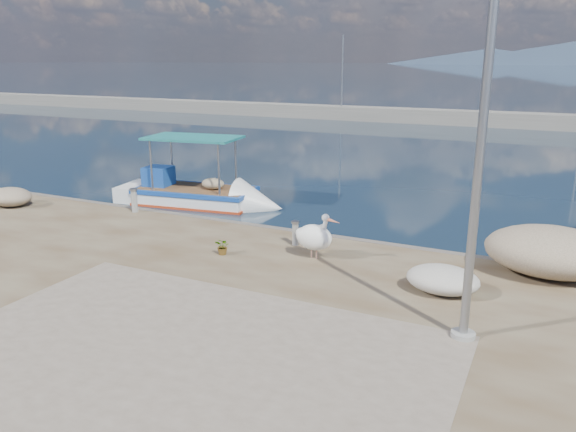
# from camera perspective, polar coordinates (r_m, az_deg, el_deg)

# --- Properties ---
(ground) EXTENTS (1400.00, 1400.00, 0.00)m
(ground) POSITION_cam_1_polar(r_m,az_deg,el_deg) (12.58, -7.66, -9.97)
(ground) COLOR #162635
(ground) RESTS_ON ground
(quay_patch) EXTENTS (9.00, 7.00, 0.01)m
(quay_patch) POSITION_cam_1_polar(r_m,az_deg,el_deg) (9.69, -12.69, -15.21)
(quay_patch) COLOR gray
(quay_patch) RESTS_ON quay
(breakwater) EXTENTS (120.00, 2.20, 7.50)m
(breakwater) POSITION_cam_1_polar(r_m,az_deg,el_deg) (50.04, 18.57, 9.38)
(breakwater) COLOR gray
(breakwater) RESTS_ON ground
(mountains) EXTENTS (370.00, 280.00, 22.00)m
(mountains) POSITION_cam_1_polar(r_m,az_deg,el_deg) (659.41, 26.48, 14.49)
(mountains) COLOR #28384C
(mountains) RESTS_ON ground
(boat_left) EXTENTS (6.52, 2.92, 3.03)m
(boat_left) POSITION_cam_1_polar(r_m,az_deg,el_deg) (22.02, -9.51, 1.87)
(boat_left) COLOR white
(boat_left) RESTS_ON ground
(pelican) EXTENTS (1.29, 0.77, 1.23)m
(pelican) POSITION_cam_1_polar(r_m,az_deg,el_deg) (14.21, 2.75, -2.11)
(pelican) COLOR tan
(pelican) RESTS_ON quay
(lamp_post) EXTENTS (0.44, 0.96, 7.00)m
(lamp_post) POSITION_cam_1_polar(r_m,az_deg,el_deg) (9.98, 18.89, 5.52)
(lamp_post) COLOR gray
(lamp_post) RESTS_ON quay
(bollard_near) EXTENTS (0.22, 0.22, 0.68)m
(bollard_near) POSITION_cam_1_polar(r_m,az_deg,el_deg) (15.27, 0.75, -1.64)
(bollard_near) COLOR gray
(bollard_near) RESTS_ON quay
(bollard_far) EXTENTS (0.26, 0.26, 0.80)m
(bollard_far) POSITION_cam_1_polar(r_m,az_deg,el_deg) (19.23, -15.36, 1.65)
(bollard_far) COLOR gray
(bollard_far) RESTS_ON quay
(potted_plant) EXTENTS (0.44, 0.39, 0.44)m
(potted_plant) POSITION_cam_1_polar(r_m,az_deg,el_deg) (14.66, -6.61, -3.09)
(potted_plant) COLOR #33722D
(potted_plant) RESTS_ON quay
(net_pile_b) EXTENTS (1.62, 1.26, 0.63)m
(net_pile_b) POSITION_cam_1_polar(r_m,az_deg,el_deg) (21.64, -26.40, 1.76)
(net_pile_b) COLOR tan
(net_pile_b) RESTS_ON quay
(net_pile_c) EXTENTS (2.97, 2.12, 1.17)m
(net_pile_c) POSITION_cam_1_polar(r_m,az_deg,el_deg) (14.46, 25.14, -3.29)
(net_pile_c) COLOR tan
(net_pile_c) RESTS_ON quay
(net_pile_d) EXTENTS (1.58, 1.18, 0.59)m
(net_pile_d) POSITION_cam_1_polar(r_m,az_deg,el_deg) (12.71, 15.44, -6.23)
(net_pile_d) COLOR beige
(net_pile_d) RESTS_ON quay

